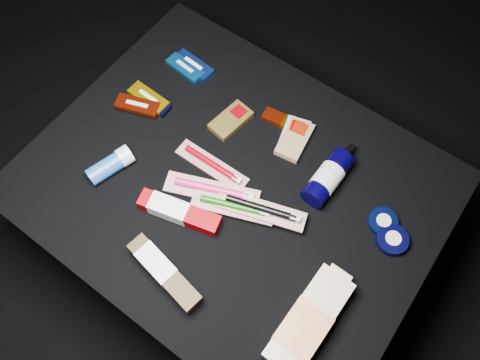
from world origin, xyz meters
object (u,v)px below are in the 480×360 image
Objects in this scene: lotion_bottle at (328,178)px; deodorant_stick at (111,165)px; bodywash_bottle at (308,322)px; toothpaste_carton_red at (176,211)px.

deodorant_stick is (-0.45, -0.28, -0.01)m from lotion_bottle.
lotion_bottle is at bearing 115.34° from bodywash_bottle.
deodorant_stick is (-0.59, 0.03, -0.00)m from bodywash_bottle.
lotion_bottle is at bearing 34.10° from toothpaste_carton_red.
deodorant_stick is 0.20m from toothpaste_carton_red.
bodywash_bottle is 2.00× the size of deodorant_stick.
bodywash_bottle is 1.21× the size of toothpaste_carton_red.
bodywash_bottle is (0.14, -0.31, -0.01)m from lotion_bottle.
toothpaste_carton_red is (0.20, 0.00, -0.00)m from deodorant_stick.
lotion_bottle is at bearing 48.25° from deodorant_stick.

